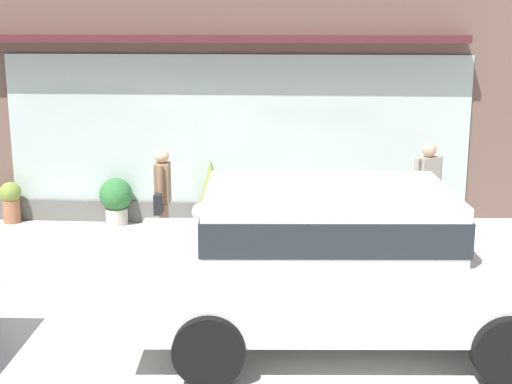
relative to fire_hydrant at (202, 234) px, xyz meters
The scene contains 11 objects.
ground_plane 0.96m from the fire_hydrant, 103.49° to the right, with size 60.00×60.00×0.00m, color #B2AFA8.
curb_strip 1.12m from the fire_hydrant, 100.95° to the right, with size 14.00×0.24×0.12m, color #B2B2AD.
storefront 2.97m from the fire_hydrant, 94.63° to the left, with size 14.00×0.81×4.60m.
fire_hydrant is the anchor object (origin of this frame).
pedestrian_with_handbag 0.88m from the fire_hydrant, 145.53° to the left, with size 0.21×0.63×1.55m.
pedestrian_passerby 3.41m from the fire_hydrant, 18.13° to the left, with size 0.44×0.33×1.58m.
parked_car_white 3.01m from the fire_hydrant, 52.96° to the right, with size 4.56×2.30×1.66m.
potted_plant_trailing_edge 3.98m from the fire_hydrant, 151.47° to the left, with size 0.36×0.36×0.69m.
potted_plant_doorstep 3.98m from the fire_hydrant, 31.33° to the left, with size 0.39×0.39×0.59m.
potted_plant_low_front 1.88m from the fire_hydrant, 93.66° to the left, with size 0.44×0.44×1.13m.
potted_plant_window_center 2.57m from the fire_hydrant, 131.71° to the left, with size 0.55×0.55×0.78m.
Camera 1 is at (1.64, -8.66, 3.29)m, focal length 50.75 mm.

